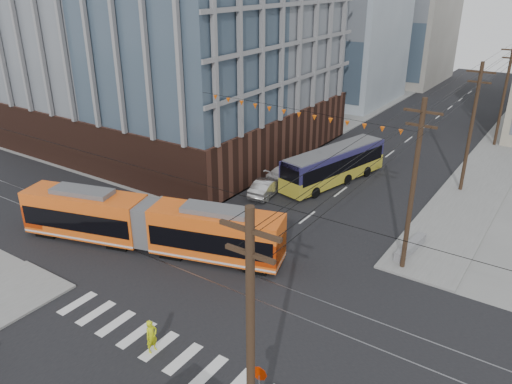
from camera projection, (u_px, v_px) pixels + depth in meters
ground at (187, 310)px, 27.83m from camera, size 160.00×160.00×0.00m
office_building at (165, 6)px, 50.87m from camera, size 30.00×25.00×28.60m
bg_bldg_nw_near at (332, 36)px, 72.46m from camera, size 18.00×16.00×18.00m
bg_bldg_nw_far at (400, 20)px, 85.72m from camera, size 16.00×18.00×20.00m
utility_pole_near at (251, 355)px, 16.71m from camera, size 0.30×0.30×11.00m
streetcar at (148, 224)px, 33.57m from camera, size 18.53×7.76×3.57m
city_bus at (334, 165)px, 44.43m from camera, size 5.11×11.77×3.26m
parked_car_silver at (267, 187)px, 42.20m from camera, size 2.04×4.57×1.46m
parked_car_white at (289, 172)px, 45.26m from camera, size 2.79×5.39×1.50m
parked_car_grey at (312, 161)px, 48.42m from camera, size 3.42×5.02×1.28m
pedestrian at (152, 336)px, 24.47m from camera, size 0.49×0.70×1.80m
jersey_barrier at (410, 248)px, 33.41m from camera, size 1.26×3.91×0.77m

